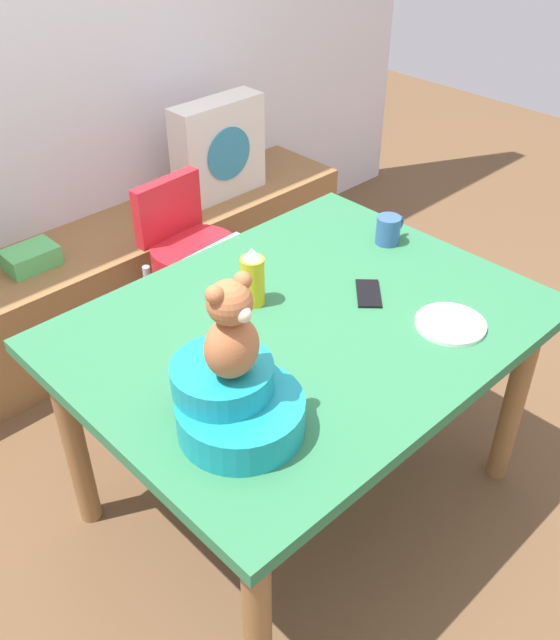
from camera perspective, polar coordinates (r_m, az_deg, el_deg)
The scene contains 13 objects.
ground_plane at distance 2.52m, azimuth 1.62°, elevation -13.78°, with size 8.00×8.00×0.00m, color brown.
back_wall at distance 2.96m, azimuth -21.08°, elevation 21.83°, with size 4.40×0.10×2.60m, color silver.
window_bench at distance 3.15m, azimuth -14.78°, elevation 2.23°, with size 2.60×0.44×0.46m, color olive.
pillow_floral_right at distance 3.26m, azimuth -5.00°, elevation 13.59°, with size 0.44×0.15×0.44m.
book_stack at distance 2.93m, azimuth -19.50°, elevation 4.77°, with size 0.20×0.14×0.08m, color #55C266.
dining_table at distance 2.06m, azimuth 1.92°, elevation -2.20°, with size 1.32×1.02×0.74m.
highchair at distance 2.77m, azimuth -7.08°, elevation 5.42°, with size 0.34×0.47×0.79m.
infant_seat_teal at distance 1.64m, azimuth -3.68°, elevation -6.67°, with size 0.30×0.33×0.16m.
teddy_bear at distance 1.51m, azimuth -3.97°, elevation -0.93°, with size 0.13×0.12×0.25m.
ketchup_bottle at distance 2.03m, azimuth -2.22°, elevation 3.45°, with size 0.07×0.07×0.18m.
coffee_mug at distance 2.38m, azimuth 8.78°, elevation 7.23°, with size 0.12×0.08×0.09m.
dinner_plate_near at distance 2.04m, azimuth 13.61°, elevation -0.32°, with size 0.20×0.20×0.01m, color white.
cell_phone at distance 2.13m, azimuth 7.16°, elevation 2.15°, with size 0.07×0.14×0.01m, color black.
Camera 1 is at (-1.17, -1.12, 1.93)m, focal length 39.58 mm.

